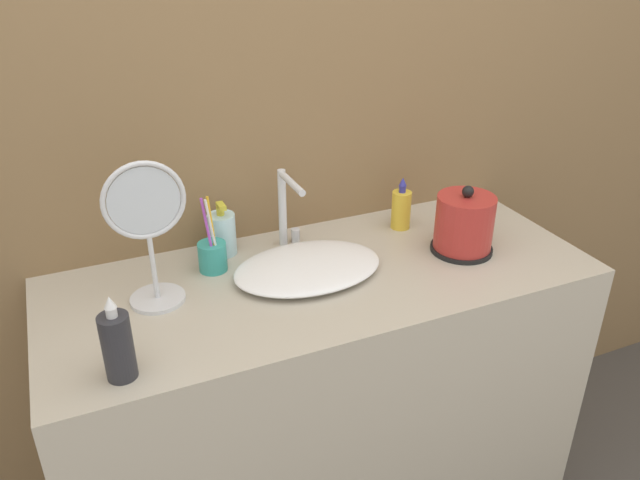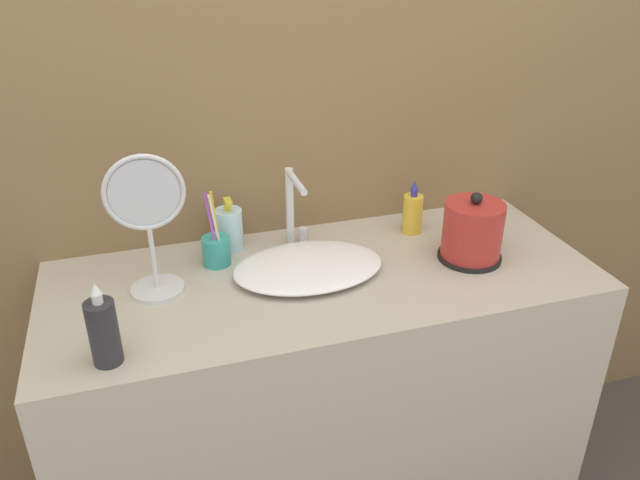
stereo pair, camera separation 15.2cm
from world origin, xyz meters
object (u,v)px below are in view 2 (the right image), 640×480
(mouthwash_bottle, at_px, (413,213))
(electric_kettle, at_px, (472,233))
(shampoo_bottle, at_px, (103,331))
(toothbrush_cup, at_px, (216,249))
(vanity_mirror, at_px, (148,219))
(lotion_bottle, at_px, (229,229))
(faucet, at_px, (293,204))

(mouthwash_bottle, bearing_deg, electric_kettle, -67.20)
(shampoo_bottle, xyz_separation_m, mouthwash_bottle, (0.83, 0.36, -0.01))
(toothbrush_cup, bearing_deg, vanity_mirror, -150.96)
(toothbrush_cup, xyz_separation_m, shampoo_bottle, (-0.27, -0.33, 0.03))
(shampoo_bottle, height_order, mouthwash_bottle, shampoo_bottle)
(toothbrush_cup, height_order, mouthwash_bottle, toothbrush_cup)
(lotion_bottle, relative_size, vanity_mirror, 0.43)
(faucet, height_order, shampoo_bottle, faucet)
(vanity_mirror, bearing_deg, lotion_bottle, 38.59)
(electric_kettle, relative_size, toothbrush_cup, 0.90)
(shampoo_bottle, distance_m, mouthwash_bottle, 0.90)
(vanity_mirror, bearing_deg, toothbrush_cup, 29.04)
(lotion_bottle, bearing_deg, electric_kettle, -22.39)
(faucet, height_order, mouthwash_bottle, faucet)
(lotion_bottle, height_order, vanity_mirror, vanity_mirror)
(lotion_bottle, bearing_deg, toothbrush_cup, -122.03)
(mouthwash_bottle, bearing_deg, shampoo_bottle, -156.81)
(toothbrush_cup, xyz_separation_m, mouthwash_bottle, (0.56, 0.02, 0.02))
(toothbrush_cup, bearing_deg, mouthwash_bottle, 2.27)
(vanity_mirror, bearing_deg, faucet, 18.58)
(mouthwash_bottle, relative_size, vanity_mirror, 0.45)
(lotion_bottle, height_order, shampoo_bottle, shampoo_bottle)
(electric_kettle, xyz_separation_m, shampoo_bottle, (-0.91, -0.17, 0.00))
(toothbrush_cup, relative_size, vanity_mirror, 0.60)
(electric_kettle, height_order, shampoo_bottle, electric_kettle)
(toothbrush_cup, distance_m, vanity_mirror, 0.23)
(faucet, distance_m, lotion_bottle, 0.19)
(toothbrush_cup, distance_m, mouthwash_bottle, 0.56)
(faucet, distance_m, vanity_mirror, 0.40)
(faucet, distance_m, toothbrush_cup, 0.23)
(faucet, height_order, vanity_mirror, vanity_mirror)
(faucet, relative_size, toothbrush_cup, 1.04)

